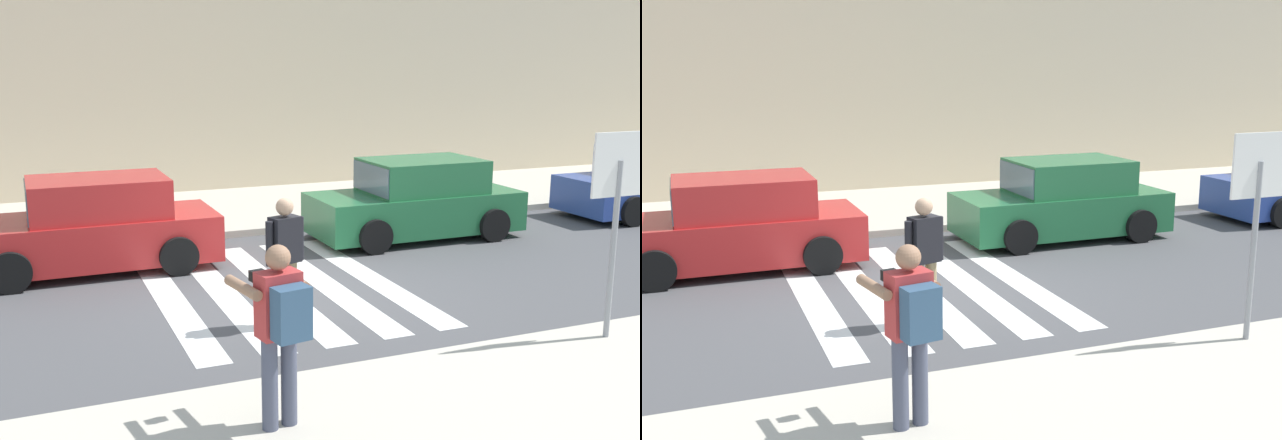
{
  "view_description": "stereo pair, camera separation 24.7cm",
  "coord_description": "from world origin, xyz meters",
  "views": [
    {
      "loc": [
        -3.52,
        -10.29,
        3.46
      ],
      "look_at": [
        0.6,
        -0.2,
        1.1
      ],
      "focal_mm": 42.0,
      "sensor_mm": 36.0,
      "label": 1
    },
    {
      "loc": [
        -3.29,
        -10.38,
        3.46
      ],
      "look_at": [
        0.6,
        -0.2,
        1.1
      ],
      "focal_mm": 42.0,
      "sensor_mm": 36.0,
      "label": 2
    }
  ],
  "objects": [
    {
      "name": "ground_plane",
      "position": [
        0.0,
        0.0,
        0.0
      ],
      "size": [
        120.0,
        120.0,
        0.0
      ],
      "primitive_type": "plane",
      "color": "#4C4C4F"
    },
    {
      "name": "building_facade_far",
      "position": [
        0.0,
        10.4,
        3.15
      ],
      "size": [
        56.0,
        4.0,
        6.29
      ],
      "primitive_type": "cube",
      "color": "beige",
      "rests_on": "ground"
    },
    {
      "name": "photographer_with_backpack",
      "position": [
        -1.46,
        -4.31,
        1.17
      ],
      "size": [
        0.67,
        0.9,
        1.72
      ],
      "color": "#474C60",
      "rests_on": "sidewalk_near"
    },
    {
      "name": "crosswalk_stripe_0",
      "position": [
        -1.6,
        0.2,
        0.0
      ],
      "size": [
        0.44,
        5.2,
        0.01
      ],
      "primitive_type": "cube",
      "color": "silver",
      "rests_on": "ground"
    },
    {
      "name": "crosswalk_stripe_2",
      "position": [
        0.0,
        0.2,
        0.0
      ],
      "size": [
        0.44,
        5.2,
        0.01
      ],
      "primitive_type": "cube",
      "color": "silver",
      "rests_on": "ground"
    },
    {
      "name": "crosswalk_stripe_4",
      "position": [
        1.6,
        0.2,
        0.0
      ],
      "size": [
        0.44,
        5.2,
        0.01
      ],
      "primitive_type": "cube",
      "color": "silver",
      "rests_on": "ground"
    },
    {
      "name": "crosswalk_stripe_3",
      "position": [
        0.8,
        0.2,
        0.0
      ],
      "size": [
        0.44,
        5.2,
        0.01
      ],
      "primitive_type": "cube",
      "color": "silver",
      "rests_on": "ground"
    },
    {
      "name": "pedestrian_crossing",
      "position": [
        -0.41,
        -1.47,
        0.97
      ],
      "size": [
        0.56,
        0.33,
        1.72
      ],
      "color": "tan",
      "rests_on": "ground"
    },
    {
      "name": "crosswalk_stripe_1",
      "position": [
        -0.8,
        0.2,
        0.0
      ],
      "size": [
        0.44,
        5.2,
        0.01
      ],
      "primitive_type": "cube",
      "color": "silver",
      "rests_on": "ground"
    },
    {
      "name": "parked_car_green",
      "position": [
        3.66,
        2.3,
        0.73
      ],
      "size": [
        4.1,
        1.92,
        1.55
      ],
      "color": "#236B3D",
      "rests_on": "ground"
    },
    {
      "name": "parked_car_red",
      "position": [
        -2.44,
        2.3,
        0.73
      ],
      "size": [
        4.1,
        1.92,
        1.55
      ],
      "color": "red",
      "rests_on": "ground"
    },
    {
      "name": "sidewalk_far",
      "position": [
        0.0,
        6.0,
        0.07
      ],
      "size": [
        60.0,
        4.8,
        0.14
      ],
      "primitive_type": "cube",
      "color": "beige",
      "rests_on": "ground"
    },
    {
      "name": "stop_sign",
      "position": [
        2.97,
        -3.62,
        1.96
      ],
      "size": [
        0.76,
        0.08,
        2.49
      ],
      "color": "gray",
      "rests_on": "sidewalk_near"
    }
  ]
}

